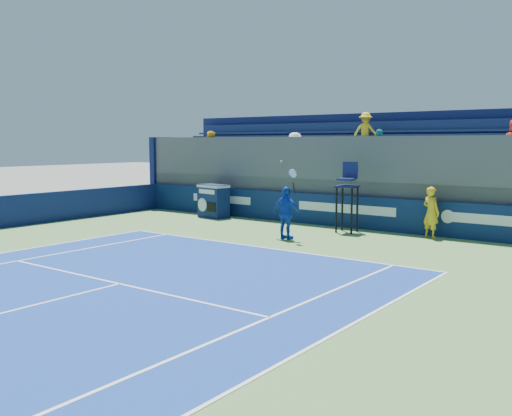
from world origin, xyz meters
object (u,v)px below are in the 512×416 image
Objects in this scene: ball_person at (431,212)px; tennis_player at (286,213)px; umpire_chair at (348,189)px; match_clock at (213,200)px.

tennis_player reaches higher than ball_person.
ball_person is 2.93m from umpire_chair.
ball_person reaches higher than match_clock.
umpire_chair is (-2.80, -0.54, 0.67)m from ball_person.
ball_person is 1.20× the size of match_clock.
ball_person is at bearing 40.03° from tennis_player.
ball_person is 0.69× the size of umpire_chair.
match_clock is 0.57× the size of umpire_chair.
tennis_player is (-0.87, -2.54, -0.65)m from umpire_chair.
ball_person is at bearing 10.92° from umpire_chair.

